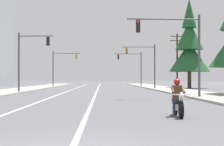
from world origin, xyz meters
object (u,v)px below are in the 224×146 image
object	(u,v)px
traffic_signal_near_left	(28,54)
conifer_tree_right_verge_far	(189,47)
motorcycle_with_rider	(178,101)
traffic_signal_mid_left	(61,63)
traffic_signal_mid_right	(145,60)
traffic_signal_near_right	(178,42)
utility_pole_right_far	(177,59)
traffic_signal_far_right	(133,64)

from	to	relation	value
traffic_signal_near_left	conifer_tree_right_verge_far	world-z (taller)	conifer_tree_right_verge_far
motorcycle_with_rider	traffic_signal_mid_left	xyz separation A→B (m)	(-10.08, 52.99, 3.51)
motorcycle_with_rider	traffic_signal_mid_right	xyz separation A→B (m)	(3.05, 39.05, 3.50)
traffic_signal_near_right	utility_pole_right_far	size ratio (longest dim) A/B	0.75
traffic_signal_near_left	traffic_signal_mid_left	distance (m)	27.58
traffic_signal_near_right	traffic_signal_near_left	distance (m)	17.70
utility_pole_right_far	traffic_signal_mid_left	bearing A→B (deg)	153.25
traffic_signal_mid_left	utility_pole_right_far	distance (m)	20.68
traffic_signal_near_right	conifer_tree_right_verge_far	bearing A→B (deg)	75.84
traffic_signal_mid_left	utility_pole_right_far	world-z (taller)	utility_pole_right_far
traffic_signal_far_right	conifer_tree_right_verge_far	xyz separation A→B (m)	(7.48, -11.27, 2.07)
motorcycle_with_rider	utility_pole_right_far	distance (m)	44.65
traffic_signal_mid_left	conifer_tree_right_verge_far	world-z (taller)	conifer_tree_right_verge_far
traffic_signal_near_left	traffic_signal_mid_right	distance (m)	19.25
traffic_signal_mid_right	traffic_signal_mid_left	size ratio (longest dim) A/B	1.00
motorcycle_with_rider	traffic_signal_near_right	bearing A→B (deg)	78.87
utility_pole_right_far	conifer_tree_right_verge_far	size ratio (longest dim) A/B	0.61
traffic_signal_mid_left	motorcycle_with_rider	bearing A→B (deg)	-79.23
traffic_signal_near_left	traffic_signal_mid_right	bearing A→B (deg)	45.15
traffic_signal_far_right	utility_pole_right_far	distance (m)	12.04
motorcycle_with_rider	traffic_signal_near_right	size ratio (longest dim) A/B	0.35
motorcycle_with_rider	conifer_tree_right_verge_far	distance (m)	44.48
motorcycle_with_rider	traffic_signal_mid_left	world-z (taller)	traffic_signal_mid_left
traffic_signal_near_left	traffic_signal_far_right	xyz separation A→B (m)	(13.13, 28.82, 0.08)
traffic_signal_mid_right	traffic_signal_far_right	size ratio (longest dim) A/B	1.00
motorcycle_with_rider	traffic_signal_near_right	distance (m)	14.34
traffic_signal_mid_right	motorcycle_with_rider	bearing A→B (deg)	-94.46
traffic_signal_mid_right	traffic_signal_mid_left	xyz separation A→B (m)	(-13.13, 13.94, 0.01)
traffic_signal_mid_left	traffic_signal_far_right	bearing A→B (deg)	5.61
traffic_signal_near_right	utility_pole_right_far	bearing A→B (deg)	79.26
traffic_signal_near_left	traffic_signal_mid_left	world-z (taller)	same
traffic_signal_near_right	motorcycle_with_rider	bearing A→B (deg)	-101.13
motorcycle_with_rider	traffic_signal_near_left	xyz separation A→B (m)	(-10.53, 25.41, 3.43)
utility_pole_right_far	traffic_signal_near_right	bearing A→B (deg)	-100.74
traffic_signal_near_left	utility_pole_right_far	bearing A→B (deg)	44.02
traffic_signal_far_right	motorcycle_with_rider	bearing A→B (deg)	-92.75
conifer_tree_right_verge_far	utility_pole_right_far	bearing A→B (deg)	157.02
traffic_signal_mid_left	traffic_signal_mid_right	bearing A→B (deg)	-46.70
traffic_signal_mid_right	conifer_tree_right_verge_far	size ratio (longest dim) A/B	0.46
utility_pole_right_far	conifer_tree_right_verge_far	xyz separation A→B (m)	(1.70, -0.72, 1.71)
traffic_signal_near_right	traffic_signal_far_right	bearing A→B (deg)	90.12
traffic_signal_near_left	utility_pole_right_far	size ratio (longest dim) A/B	0.75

